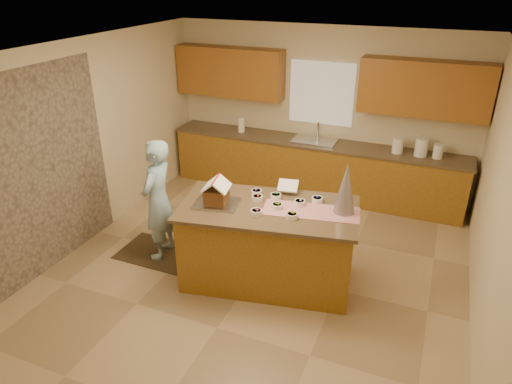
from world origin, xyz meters
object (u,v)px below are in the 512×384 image
at_px(island_base, 268,246).
at_px(tinsel_tree, 346,188).
at_px(boy, 158,200).
at_px(gingerbread_house, 216,193).

relative_size(island_base, tinsel_tree, 3.27).
xyz_separation_m(island_base, tinsel_tree, (0.82, 0.21, 0.82)).
distance_m(boy, gingerbread_house, 0.98).
relative_size(boy, gingerbread_house, 4.54).
relative_size(island_base, gingerbread_house, 5.54).
height_order(tinsel_tree, boy, boy).
distance_m(island_base, tinsel_tree, 1.18).
bearing_deg(boy, gingerbread_house, 76.02).
distance_m(tinsel_tree, boy, 2.37).
distance_m(tinsel_tree, gingerbread_house, 1.46).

